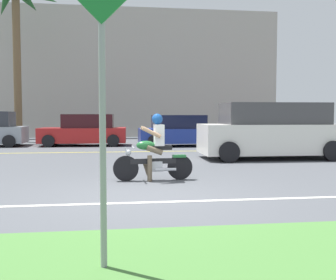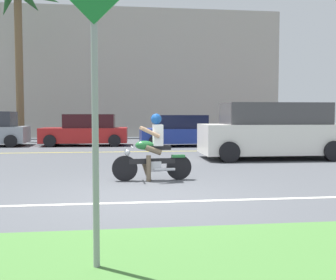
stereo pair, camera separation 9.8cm
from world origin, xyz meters
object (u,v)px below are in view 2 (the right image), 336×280
parked_car_2 (183,131)px  motorcyclist (153,152)px  palm_tree_0 (17,1)px  suv_nearby (272,131)px  parked_car_3 (286,128)px  street_sign (95,84)px  parked_car_1 (86,131)px

parked_car_2 → motorcyclist: bearing=-103.3°
palm_tree_0 → suv_nearby: bearing=-43.2°
parked_car_2 → parked_car_3: bearing=11.1°
street_sign → parked_car_3: bearing=61.2°
parked_car_1 → street_sign: size_ratio=1.41×
motorcyclist → parked_car_2: size_ratio=0.43×
suv_nearby → street_sign: bearing=-120.2°
parked_car_2 → suv_nearby: bearing=-70.1°
parked_car_3 → suv_nearby: bearing=-116.8°
suv_nearby → palm_tree_0: size_ratio=0.54×
parked_car_2 → parked_car_3: 5.57m
motorcyclist → suv_nearby: size_ratio=0.37×
parked_car_1 → parked_car_2: 4.57m
parked_car_1 → palm_tree_0: palm_tree_0 is taller
motorcyclist → parked_car_3: 13.20m
street_sign → parked_car_2: bearing=77.6°
parked_car_2 → parked_car_3: (5.46, 1.07, 0.10)m
parked_car_2 → street_sign: street_sign is taller
street_sign → parked_car_1: bearing=94.6°
suv_nearby → parked_car_2: size_ratio=1.17×
suv_nearby → palm_tree_0: palm_tree_0 is taller
parked_car_3 → parked_car_2: bearing=-168.9°
parked_car_1 → street_sign: street_sign is taller
motorcyclist → suv_nearby: suv_nearby is taller
suv_nearby → palm_tree_0: 15.59m
parked_car_3 → street_sign: street_sign is taller
parked_car_3 → palm_tree_0: (-13.73, 2.95, 6.65)m
parked_car_2 → parked_car_3: parked_car_3 is taller
motorcyclist → parked_car_3: bearing=54.1°
palm_tree_0 → street_sign: size_ratio=3.12×
parked_car_1 → parked_car_2: bearing=-10.1°
suv_nearby → motorcyclist: bearing=-137.6°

